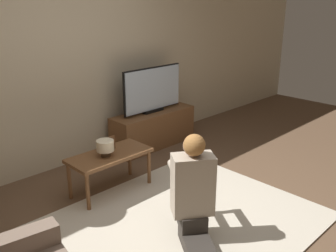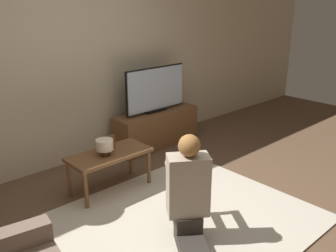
# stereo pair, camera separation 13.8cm
# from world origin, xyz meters

# --- Properties ---
(ground_plane) EXTENTS (10.00, 10.00, 0.00)m
(ground_plane) POSITION_xyz_m (0.00, 0.00, 0.00)
(ground_plane) COLOR brown
(wall_back) EXTENTS (10.00, 0.06, 2.60)m
(wall_back) POSITION_xyz_m (0.00, 1.93, 1.30)
(wall_back) COLOR beige
(wall_back) RESTS_ON ground_plane
(rug) EXTENTS (2.44, 1.97, 0.02)m
(rug) POSITION_xyz_m (0.00, 0.00, 0.01)
(rug) COLOR beige
(rug) RESTS_ON ground_plane
(tv_stand) EXTENTS (1.25, 0.39, 0.49)m
(tv_stand) POSITION_xyz_m (1.13, 1.61, 0.25)
(tv_stand) COLOR brown
(tv_stand) RESTS_ON ground_plane
(tv) EXTENTS (0.98, 0.08, 0.61)m
(tv) POSITION_xyz_m (1.13, 1.61, 0.80)
(tv) COLOR black
(tv) RESTS_ON tv_stand
(coffee_table) EXTENTS (0.87, 0.42, 0.44)m
(coffee_table) POSITION_xyz_m (-0.08, 0.96, 0.38)
(coffee_table) COLOR brown
(coffee_table) RESTS_ON ground_plane
(person_kneeling) EXTENTS (0.63, 0.77, 0.96)m
(person_kneeling) POSITION_xyz_m (-0.10, -0.23, 0.48)
(person_kneeling) COLOR #332D28
(person_kneeling) RESTS_ON rug
(picture_frame) EXTENTS (0.11, 0.01, 0.15)m
(picture_frame) POSITION_xyz_m (-0.00, 1.04, 0.51)
(picture_frame) COLOR brown
(picture_frame) RESTS_ON coffee_table
(table_lamp) EXTENTS (0.18, 0.18, 0.17)m
(table_lamp) POSITION_xyz_m (-0.14, 0.94, 0.54)
(table_lamp) COLOR #4C3823
(table_lamp) RESTS_ON coffee_table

